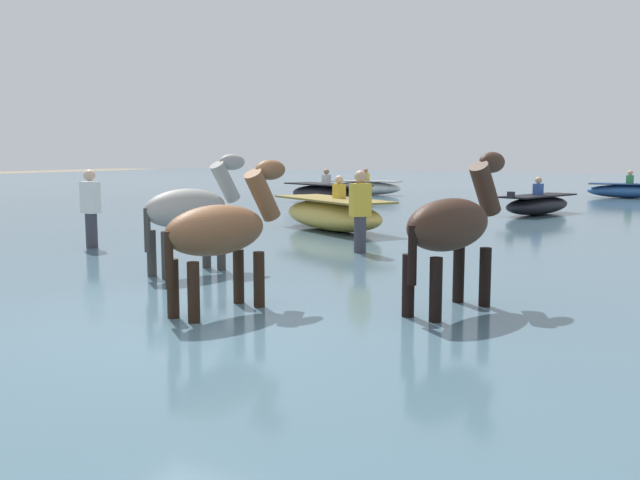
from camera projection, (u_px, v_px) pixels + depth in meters
name	position (u px, v px, depth m)	size (l,w,h in m)	color
ground_plane	(189.00, 352.00, 6.79)	(120.00, 120.00, 0.00)	#84755B
water_surface	(481.00, 234.00, 15.47)	(90.00, 90.00, 0.28)	#476675
horse_lead_bay	(222.00, 234.00, 7.20)	(0.67, 1.70, 1.84)	brown
horse_trailing_dark_bay	(453.00, 229.00, 7.23)	(0.77, 1.78, 1.92)	#382319
horse_flank_grey	(191.00, 211.00, 9.55)	(0.74, 1.75, 1.89)	gray
boat_distant_east	(538.00, 204.00, 18.71)	(1.67, 2.97, 1.00)	black
boat_far_inshore	(332.00, 214.00, 14.88)	(3.44, 2.70, 1.16)	gold
boat_far_offshore	(629.00, 191.00, 25.54)	(2.94, 1.13, 1.01)	#28518E
boat_mid_channel	(365.00, 188.00, 27.57)	(2.93, 1.23, 1.03)	silver
boat_near_starboard	(327.00, 194.00, 22.63)	(3.63, 2.42, 1.12)	black
person_wading_mid	(91.00, 214.00, 12.10)	(0.34, 0.24, 1.63)	#383842
person_wading_close	(360.00, 217.00, 11.51)	(0.36, 0.37, 1.63)	#383842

